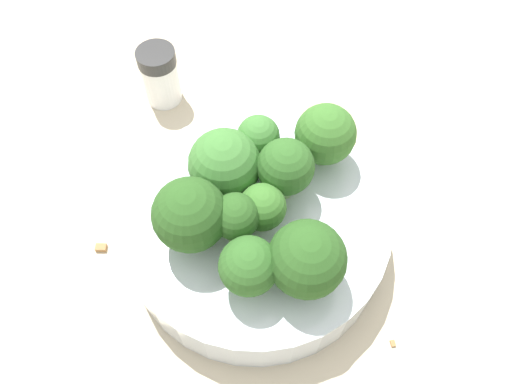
{
  "coord_description": "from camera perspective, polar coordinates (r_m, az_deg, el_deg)",
  "views": [
    {
      "loc": [
        0.18,
        -0.09,
        0.42
      ],
      "look_at": [
        0.0,
        0.0,
        0.08
      ],
      "focal_mm": 35.0,
      "sensor_mm": 36.0,
      "label": 1
    }
  ],
  "objects": [
    {
      "name": "ground_plane",
      "position": [
        0.46,
        0.0,
        -5.47
      ],
      "size": [
        3.0,
        3.0,
        0.0
      ],
      "primitive_type": "plane",
      "color": "beige"
    },
    {
      "name": "bowl",
      "position": [
        0.44,
        0.0,
        -4.05
      ],
      "size": [
        0.23,
        0.23,
        0.05
      ],
      "primitive_type": "cylinder",
      "color": "silver",
      "rests_on": "ground_plane"
    },
    {
      "name": "broccoli_floret_0",
      "position": [
        0.39,
        1.03,
        -1.7
      ],
      "size": [
        0.04,
        0.04,
        0.05
      ],
      "color": "#8EB770",
      "rests_on": "bowl"
    },
    {
      "name": "broccoli_floret_1",
      "position": [
        0.42,
        0.26,
        6.14
      ],
      "size": [
        0.04,
        0.04,
        0.05
      ],
      "color": "#7A9E5B",
      "rests_on": "bowl"
    },
    {
      "name": "broccoli_floret_2",
      "position": [
        0.36,
        -0.83,
        -8.55
      ],
      "size": [
        0.04,
        0.04,
        0.05
      ],
      "color": "#84AD66",
      "rests_on": "bowl"
    },
    {
      "name": "broccoli_floret_3",
      "position": [
        0.38,
        -7.53,
        -2.69
      ],
      "size": [
        0.06,
        0.06,
        0.07
      ],
      "color": "#8EB770",
      "rests_on": "bowl"
    },
    {
      "name": "broccoli_floret_4",
      "position": [
        0.42,
        7.92,
        6.48
      ],
      "size": [
        0.05,
        0.05,
        0.06
      ],
      "color": "#84AD66",
      "rests_on": "bowl"
    },
    {
      "name": "broccoli_floret_5",
      "position": [
        0.41,
        -3.61,
        3.13
      ],
      "size": [
        0.06,
        0.06,
        0.06
      ],
      "color": "#84AD66",
      "rests_on": "bowl"
    },
    {
      "name": "broccoli_floret_6",
      "position": [
        0.4,
        3.4,
        2.78
      ],
      "size": [
        0.05,
        0.05,
        0.06
      ],
      "color": "#8EB770",
      "rests_on": "bowl"
    },
    {
      "name": "broccoli_floret_7",
      "position": [
        0.36,
        5.82,
        -7.7
      ],
      "size": [
        0.06,
        0.06,
        0.06
      ],
      "color": "#8EB770",
      "rests_on": "bowl"
    },
    {
      "name": "broccoli_floret_8",
      "position": [
        0.38,
        -2.35,
        -3.0
      ],
      "size": [
        0.04,
        0.04,
        0.06
      ],
      "color": "#84AD66",
      "rests_on": "bowl"
    },
    {
      "name": "pepper_shaker",
      "position": [
        0.55,
        -10.91,
        12.93
      ],
      "size": [
        0.04,
        0.04,
        0.07
      ],
      "color": "silver",
      "rests_on": "ground_plane"
    },
    {
      "name": "almond_crumb_0",
      "position": [
        0.48,
        -17.36,
        -5.97
      ],
      "size": [
        0.01,
        0.01,
        0.01
      ],
      "primitive_type": "cube",
      "rotation": [
        0.0,
        0.0,
        1.11
      ],
      "color": "olive",
      "rests_on": "ground_plane"
    },
    {
      "name": "almond_crumb_1",
      "position": [
        0.44,
        15.4,
        -16.3
      ],
      "size": [
        0.01,
        0.01,
        0.01
      ],
      "primitive_type": "cube",
      "rotation": [
        0.0,
        0.0,
        5.99
      ],
      "color": "olive",
      "rests_on": "ground_plane"
    }
  ]
}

